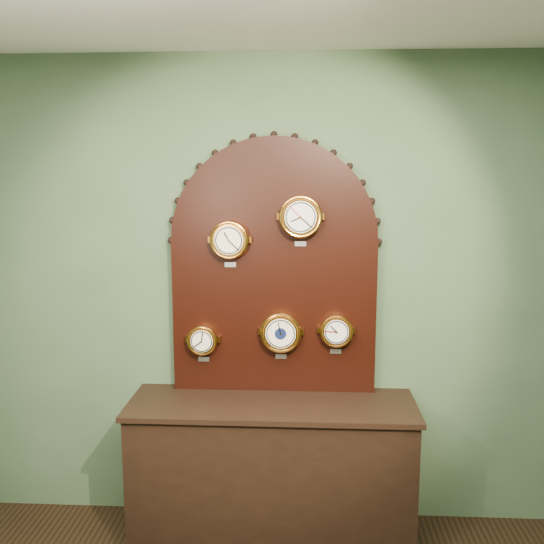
# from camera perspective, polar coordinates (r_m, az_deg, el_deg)

# --- Properties ---
(wall_back) EXTENTS (4.00, 0.00, 4.00)m
(wall_back) POSITION_cam_1_polar(r_m,az_deg,el_deg) (3.64, 0.22, -2.16)
(wall_back) COLOR #425B3E
(wall_back) RESTS_ON ground
(shop_counter) EXTENTS (1.60, 0.50, 0.80)m
(shop_counter) POSITION_cam_1_polar(r_m,az_deg,el_deg) (3.72, -0.02, -18.27)
(shop_counter) COLOR black
(shop_counter) RESTS_ON ground_plane
(display_board) EXTENTS (1.26, 0.06, 1.53)m
(display_board) POSITION_cam_1_polar(r_m,az_deg,el_deg) (3.56, 0.18, 1.25)
(display_board) COLOR black
(display_board) RESTS_ON shop_counter
(roman_clock) EXTENTS (0.22, 0.08, 0.27)m
(roman_clock) POSITION_cam_1_polar(r_m,az_deg,el_deg) (3.50, -4.01, 3.01)
(roman_clock) COLOR #C47D29
(roman_clock) RESTS_ON display_board
(arabic_clock) EXTENTS (0.24, 0.08, 0.29)m
(arabic_clock) POSITION_cam_1_polar(r_m,az_deg,el_deg) (3.46, 2.69, 5.18)
(arabic_clock) COLOR #C47D29
(arabic_clock) RESTS_ON display_board
(hygrometer) EXTENTS (0.18, 0.08, 0.23)m
(hygrometer) POSITION_cam_1_polar(r_m,az_deg,el_deg) (3.64, -6.52, -6.33)
(hygrometer) COLOR #C47D29
(hygrometer) RESTS_ON display_board
(barometer) EXTENTS (0.24, 0.08, 0.29)m
(barometer) POSITION_cam_1_polar(r_m,az_deg,el_deg) (3.57, 0.82, -5.67)
(barometer) COLOR #C47D29
(barometer) RESTS_ON display_board
(tide_clock) EXTENTS (0.19, 0.08, 0.24)m
(tide_clock) POSITION_cam_1_polar(r_m,az_deg,el_deg) (3.57, 6.04, -5.48)
(tide_clock) COLOR #C47D29
(tide_clock) RESTS_ON display_board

